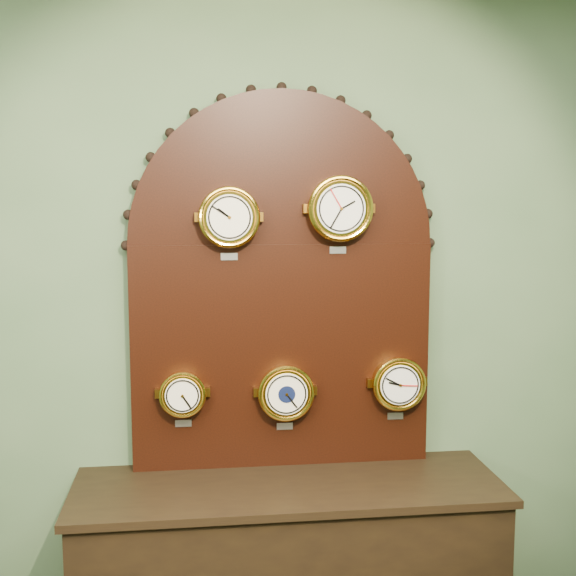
{
  "coord_description": "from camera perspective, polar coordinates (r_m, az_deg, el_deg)",
  "views": [
    {
      "loc": [
        -0.34,
        -0.46,
        1.93
      ],
      "look_at": [
        0.0,
        2.25,
        1.58
      ],
      "focal_mm": 46.15,
      "sensor_mm": 36.0,
      "label": 1
    }
  ],
  "objects": [
    {
      "name": "wall_back",
      "position": [
        3.02,
        -0.59,
        -2.8
      ],
      "size": [
        4.0,
        0.0,
        4.0
      ],
      "primitive_type": "plane",
      "rotation": [
        1.57,
        0.0,
        0.0
      ],
      "color": "#4E6A49",
      "rests_on": "ground"
    },
    {
      "name": "display_board",
      "position": [
        2.94,
        -0.48,
        1.38
      ],
      "size": [
        1.26,
        0.06,
        1.53
      ],
      "color": "black",
      "rests_on": "shop_counter"
    },
    {
      "name": "roman_clock",
      "position": [
        2.84,
        -4.56,
        5.46
      ],
      "size": [
        0.23,
        0.08,
        0.29
      ],
      "color": "gold",
      "rests_on": "display_board"
    },
    {
      "name": "arabic_clock",
      "position": [
        2.89,
        4.01,
        6.12
      ],
      "size": [
        0.26,
        0.08,
        0.31
      ],
      "color": "gold",
      "rests_on": "display_board"
    },
    {
      "name": "hygrometer",
      "position": [
        2.94,
        -8.12,
        -8.06
      ],
      "size": [
        0.18,
        0.08,
        0.23
      ],
      "color": "gold",
      "rests_on": "display_board"
    },
    {
      "name": "barometer",
      "position": [
        2.96,
        -0.18,
        -8.04
      ],
      "size": [
        0.23,
        0.08,
        0.28
      ],
      "color": "gold",
      "rests_on": "display_board"
    },
    {
      "name": "tide_clock",
      "position": [
        3.05,
        8.48,
        -7.27
      ],
      "size": [
        0.22,
        0.08,
        0.27
      ],
      "color": "gold",
      "rests_on": "display_board"
    }
  ]
}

